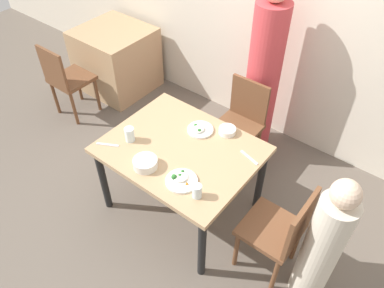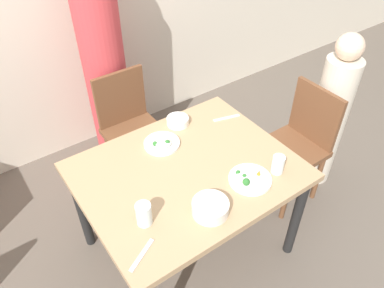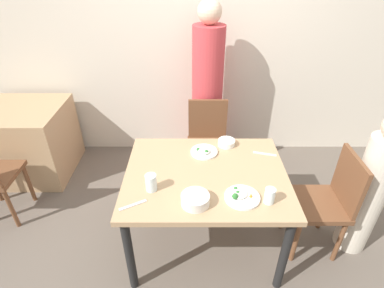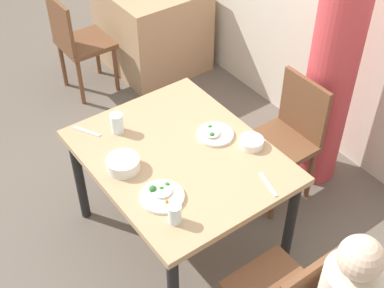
# 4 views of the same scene
# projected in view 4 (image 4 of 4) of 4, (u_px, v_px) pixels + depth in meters

# --- Properties ---
(ground_plane) EXTENTS (10.00, 10.00, 0.00)m
(ground_plane) POSITION_uv_depth(u_px,v_px,m) (181.00, 236.00, 3.44)
(ground_plane) COLOR #60564C
(dining_table) EXTENTS (1.16, 0.94, 0.72)m
(dining_table) POSITION_uv_depth(u_px,v_px,m) (180.00, 165.00, 3.02)
(dining_table) COLOR tan
(dining_table) RESTS_ON ground_plane
(chair_adult_spot) EXTENTS (0.40, 0.40, 0.87)m
(chair_adult_spot) POSITION_uv_depth(u_px,v_px,m) (287.00, 136.00, 3.44)
(chair_adult_spot) COLOR brown
(chair_adult_spot) RESTS_ON ground_plane
(person_adult) EXTENTS (0.31, 0.31, 1.73)m
(person_adult) POSITION_uv_depth(u_px,v_px,m) (331.00, 77.00, 3.37)
(person_adult) COLOR #C63D42
(person_adult) RESTS_ON ground_plane
(bowl_curry) EXTENTS (0.18, 0.18, 0.07)m
(bowl_curry) POSITION_uv_depth(u_px,v_px,m) (123.00, 164.00, 2.85)
(bowl_curry) COLOR silver
(bowl_curry) RESTS_ON dining_table
(plate_rice_adult) EXTENTS (0.23, 0.23, 0.06)m
(plate_rice_adult) POSITION_uv_depth(u_px,v_px,m) (162.00, 195.00, 2.71)
(plate_rice_adult) COLOR white
(plate_rice_adult) RESTS_ON dining_table
(plate_rice_child) EXTENTS (0.21, 0.21, 0.05)m
(plate_rice_child) POSITION_uv_depth(u_px,v_px,m) (214.00, 134.00, 3.07)
(plate_rice_child) COLOR white
(plate_rice_child) RESTS_ON dining_table
(bowl_rice_small) EXTENTS (0.14, 0.14, 0.05)m
(bowl_rice_small) POSITION_uv_depth(u_px,v_px,m) (251.00, 142.00, 3.00)
(bowl_rice_small) COLOR white
(bowl_rice_small) RESTS_ON dining_table
(glass_water_tall) EXTENTS (0.07, 0.07, 0.11)m
(glass_water_tall) POSITION_uv_depth(u_px,v_px,m) (175.00, 214.00, 2.57)
(glass_water_tall) COLOR silver
(glass_water_tall) RESTS_ON dining_table
(glass_water_short) EXTENTS (0.08, 0.08, 0.12)m
(glass_water_short) POSITION_uv_depth(u_px,v_px,m) (117.00, 123.00, 3.07)
(glass_water_short) COLOR silver
(glass_water_short) RESTS_ON dining_table
(fork_steel) EXTENTS (0.18, 0.07, 0.01)m
(fork_steel) POSITION_uv_depth(u_px,v_px,m) (268.00, 185.00, 2.78)
(fork_steel) COLOR silver
(fork_steel) RESTS_ON dining_table
(spoon_steel) EXTENTS (0.17, 0.10, 0.01)m
(spoon_steel) POSITION_uv_depth(u_px,v_px,m) (87.00, 131.00, 3.11)
(spoon_steel) COLOR silver
(spoon_steel) RESTS_ON dining_table
(background_table) EXTENTS (0.80, 0.77, 0.75)m
(background_table) POSITION_uv_depth(u_px,v_px,m) (153.00, 27.00, 4.72)
(background_table) COLOR tan
(background_table) RESTS_ON ground_plane
(chair_background) EXTENTS (0.40, 0.40, 0.87)m
(chair_background) POSITION_uv_depth(u_px,v_px,m) (78.00, 41.00, 4.34)
(chair_background) COLOR brown
(chair_background) RESTS_ON ground_plane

